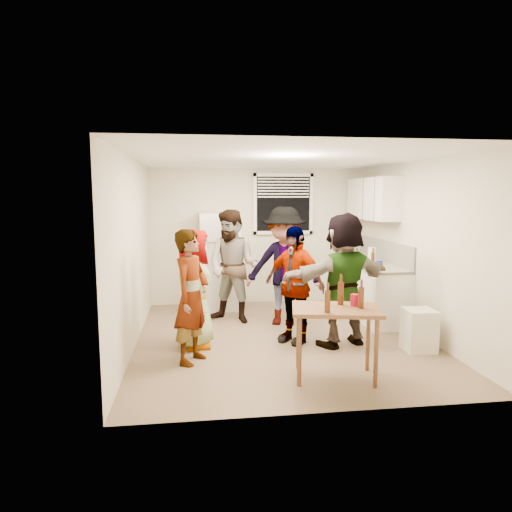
{
  "coord_description": "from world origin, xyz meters",
  "views": [
    {
      "loc": [
        -1.18,
        -6.13,
        2.0
      ],
      "look_at": [
        -0.33,
        0.23,
        1.15
      ],
      "focal_mm": 32.0,
      "sensor_mm": 36.0,
      "label": 1
    }
  ],
  "objects": [
    {
      "name": "wine_bottle",
      "position": [
        1.75,
        2.06,
        0.9
      ],
      "size": [
        0.07,
        0.07,
        0.28
      ],
      "primitive_type": "cylinder",
      "color": "black",
      "rests_on": "countertop"
    },
    {
      "name": "backsplash",
      "position": [
        1.99,
        1.15,
        1.08
      ],
      "size": [
        0.03,
        2.2,
        0.36
      ],
      "primitive_type": "cube",
      "color": "beige",
      "rests_on": "countertop"
    },
    {
      "name": "beer_bottle_counter",
      "position": [
        1.6,
        0.69,
        0.9
      ],
      "size": [
        0.05,
        0.05,
        0.21
      ],
      "primitive_type": "cylinder",
      "color": "#47230C",
      "rests_on": "countertop"
    },
    {
      "name": "countertop",
      "position": [
        1.7,
        1.15,
        0.88
      ],
      "size": [
        0.64,
        2.22,
        0.04
      ],
      "primitive_type": "cube",
      "color": "#BAAF95",
      "rests_on": "counter_lower"
    },
    {
      "name": "picture_frame",
      "position": [
        1.92,
        1.63,
        0.97
      ],
      "size": [
        0.02,
        0.16,
        0.14
      ],
      "primitive_type": "cube",
      "color": "yellow",
      "rests_on": "countertop"
    },
    {
      "name": "guest_black",
      "position": [
        0.14,
        -0.17,
        0.0
      ],
      "size": [
        1.81,
        1.78,
        0.39
      ],
      "primitive_type": "imported",
      "rotation": [
        0.0,
        0.0,
        -0.82
      ],
      "color": "black",
      "rests_on": "ground"
    },
    {
      "name": "kettle",
      "position": [
        1.65,
        1.54,
        0.9
      ],
      "size": [
        0.23,
        0.2,
        0.19
      ],
      "primitive_type": null,
      "rotation": [
        0.0,
        0.0,
        0.04
      ],
      "color": "silver",
      "rests_on": "countertop"
    },
    {
      "name": "trash_bin",
      "position": [
        1.68,
        -0.74,
        0.25
      ],
      "size": [
        0.39,
        0.39,
        0.55
      ],
      "primitive_type": "cube",
      "rotation": [
        0.0,
        0.0,
        -0.04
      ],
      "color": "silver",
      "rests_on": "ground"
    },
    {
      "name": "blue_cup",
      "position": [
        1.6,
        0.42,
        0.9
      ],
      "size": [
        0.09,
        0.09,
        0.12
      ],
      "primitive_type": "cylinder",
      "color": "#0F24D0",
      "rests_on": "countertop"
    },
    {
      "name": "refrigerator",
      "position": [
        -0.75,
        1.88,
        0.85
      ],
      "size": [
        0.7,
        0.7,
        1.7
      ],
      "primitive_type": "cube",
      "color": "white",
      "rests_on": "ground"
    },
    {
      "name": "paper_towel",
      "position": [
        1.68,
        0.93,
        0.9
      ],
      "size": [
        0.12,
        0.12,
        0.26
      ],
      "primitive_type": "cylinder",
      "color": "white",
      "rests_on": "countertop"
    },
    {
      "name": "beer_bottle_table",
      "position": [
        0.42,
        -1.33,
        0.79
      ],
      "size": [
        0.07,
        0.07,
        0.26
      ],
      "primitive_type": "cylinder",
      "color": "#47230C",
      "rests_on": "serving_table"
    },
    {
      "name": "upper_cabinets",
      "position": [
        1.83,
        1.35,
        1.95
      ],
      "size": [
        0.34,
        1.6,
        0.7
      ],
      "primitive_type": "cube",
      "color": "white",
      "rests_on": "room"
    },
    {
      "name": "guest_back_left",
      "position": [
        -0.6,
        0.96,
        0.0
      ],
      "size": [
        1.65,
        1.98,
        0.68
      ],
      "primitive_type": "imported",
      "rotation": [
        0.0,
        0.0,
        -0.53
      ],
      "color": "brown",
      "rests_on": "ground"
    },
    {
      "name": "guest_orange",
      "position": [
        0.76,
        -0.38,
        0.0
      ],
      "size": [
        2.14,
        2.22,
        0.53
      ],
      "primitive_type": "imported",
      "rotation": [
        0.0,
        0.0,
        3.46
      ],
      "color": "#D4824B",
      "rests_on": "ground"
    },
    {
      "name": "red_cup",
      "position": [
        0.56,
        -1.4,
        0.79
      ],
      "size": [
        0.1,
        0.1,
        0.13
      ],
      "primitive_type": "cylinder",
      "color": "maroon",
      "rests_on": "serving_table"
    },
    {
      "name": "guest_grey",
      "position": [
        -1.2,
        -0.19,
        0.0
      ],
      "size": [
        1.58,
        0.79,
        0.5
      ],
      "primitive_type": "imported",
      "rotation": [
        0.0,
        0.0,
        1.58
      ],
      "color": "gray",
      "rests_on": "ground"
    },
    {
      "name": "counter_lower",
      "position": [
        1.7,
        1.15,
        0.43
      ],
      "size": [
        0.6,
        2.2,
        0.86
      ],
      "primitive_type": "cube",
      "color": "white",
      "rests_on": "ground"
    },
    {
      "name": "serving_table",
      "position": [
        0.32,
        -1.47,
        0.0
      ],
      "size": [
        1.05,
        0.8,
        0.79
      ],
      "primitive_type": null,
      "rotation": [
        0.0,
        0.0,
        -0.2
      ],
      "color": "brown",
      "rests_on": "ground"
    },
    {
      "name": "guest_back_right",
      "position": [
        0.18,
        0.72,
        0.0
      ],
      "size": [
        1.78,
        2.14,
        0.68
      ],
      "primitive_type": "imported",
      "rotation": [
        0.0,
        0.0,
        -0.38
      ],
      "color": "#3D3D41",
      "rests_on": "ground"
    },
    {
      "name": "room",
      "position": [
        0.0,
        0.0,
        0.0
      ],
      "size": [
        4.0,
        4.5,
        2.5
      ],
      "primitive_type": null,
      "color": "beige",
      "rests_on": "ground"
    },
    {
      "name": "window",
      "position": [
        0.45,
        2.21,
        1.85
      ],
      "size": [
        1.12,
        0.1,
        1.06
      ],
      "primitive_type": null,
      "color": "white",
      "rests_on": "room"
    },
    {
      "name": "guest_stripe",
      "position": [
        -1.24,
        -0.75,
        0.0
      ],
      "size": [
        1.7,
        1.27,
        0.39
      ],
      "primitive_type": "imported",
      "rotation": [
        0.0,
        0.0,
        1.09
      ],
      "color": "#141933",
      "rests_on": "ground"
    }
  ]
}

